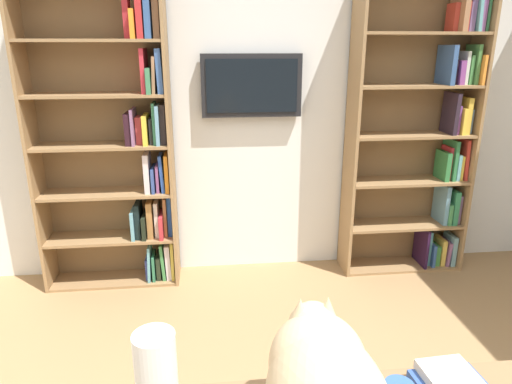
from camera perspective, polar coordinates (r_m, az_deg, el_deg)
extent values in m
cube|color=silver|center=(3.37, 0.39, 12.31)|extent=(4.52, 0.06, 2.70)
cube|color=#937047|center=(3.73, 25.10, 6.63)|extent=(0.02, 0.28, 2.11)
cube|color=#937047|center=(3.36, 11.87, 6.85)|extent=(0.02, 0.28, 2.11)
cube|color=brown|center=(3.64, 17.97, 7.20)|extent=(0.91, 0.01, 2.11)
cube|color=#937047|center=(3.85, 17.27, -8.66)|extent=(0.87, 0.27, 0.02)
cube|color=#937047|center=(3.71, 17.76, -3.83)|extent=(0.87, 0.27, 0.02)
cube|color=#937047|center=(3.60, 18.28, 1.34)|extent=(0.87, 0.27, 0.02)
cube|color=#937047|center=(3.52, 18.83, 6.78)|extent=(0.87, 0.27, 0.02)
cube|color=#937047|center=(3.48, 19.42, 12.41)|extent=(0.87, 0.27, 0.02)
cube|color=#937047|center=(3.47, 20.04, 18.13)|extent=(0.87, 0.27, 0.02)
cube|color=#6F9EA4|center=(3.96, 23.02, -6.49)|extent=(0.03, 0.17, 0.24)
cube|color=#835679|center=(3.95, 22.51, -6.84)|extent=(0.03, 0.16, 0.19)
cube|color=gold|center=(3.94, 21.94, -6.73)|extent=(0.03, 0.16, 0.21)
cube|color=#3F863C|center=(3.93, 21.30, -7.08)|extent=(0.04, 0.16, 0.16)
cube|color=#31528A|center=(3.90, 20.83, -7.04)|extent=(0.02, 0.19, 0.18)
cube|color=#5AA5AE|center=(3.88, 20.33, -6.29)|extent=(0.04, 0.16, 0.28)
cube|color=#271330|center=(3.84, 19.95, -6.24)|extent=(0.02, 0.23, 0.31)
cube|color=slate|center=(3.85, 23.53, -1.74)|extent=(0.03, 0.17, 0.23)
cube|color=#2E7B4D|center=(3.83, 23.07, -1.50)|extent=(0.04, 0.22, 0.26)
cube|color=#3D854B|center=(3.81, 22.59, -2.33)|extent=(0.03, 0.18, 0.16)
cube|color=#5D8EA4|center=(3.79, 22.13, -1.24)|extent=(0.03, 0.20, 0.30)
cube|color=#B93429|center=(3.74, 24.41, 3.80)|extent=(0.04, 0.15, 0.31)
cube|color=gold|center=(3.74, 23.95, 2.90)|extent=(0.02, 0.13, 0.18)
cube|color=#63A4AA|center=(3.73, 23.53, 2.99)|extent=(0.03, 0.16, 0.19)
cube|color=#2C703F|center=(3.71, 23.03, 3.83)|extent=(0.03, 0.21, 0.30)
cube|color=#BC2D36|center=(3.71, 22.66, 3.44)|extent=(0.02, 0.15, 0.25)
cube|color=#2F763C|center=(3.68, 22.29, 3.12)|extent=(0.04, 0.19, 0.21)
cube|color=#6E93AD|center=(3.71, 24.77, 8.11)|extent=(0.03, 0.14, 0.17)
cube|color=gold|center=(3.67, 24.46, 8.75)|extent=(0.04, 0.18, 0.26)
cube|color=yellow|center=(3.66, 23.82, 8.23)|extent=(0.03, 0.23, 0.19)
cube|color=#814790|center=(3.65, 23.31, 8.43)|extent=(0.03, 0.20, 0.20)
cube|color=#291E29|center=(3.60, 23.12, 9.06)|extent=(0.04, 0.20, 0.29)
cube|color=orange|center=(3.65, 25.80, 13.62)|extent=(0.02, 0.23, 0.20)
cube|color=#447C3C|center=(3.64, 25.40, 14.21)|extent=(0.03, 0.18, 0.27)
cube|color=#448443|center=(3.63, 24.85, 13.71)|extent=(0.02, 0.14, 0.20)
cube|color=silver|center=(3.60, 24.48, 13.95)|extent=(0.02, 0.13, 0.22)
cube|color=#854087|center=(3.59, 23.85, 13.52)|extent=(0.04, 0.16, 0.16)
cube|color=black|center=(3.58, 23.03, 13.69)|extent=(0.04, 0.16, 0.17)
cube|color=#345689|center=(3.54, 22.68, 14.45)|extent=(0.03, 0.23, 0.26)
cube|color=#367848|center=(3.66, 26.54, 19.09)|extent=(0.02, 0.14, 0.21)
cube|color=#855288|center=(3.65, 25.92, 19.52)|extent=(0.04, 0.18, 0.25)
cube|color=#5DA2A7|center=(3.63, 25.45, 19.55)|extent=(0.03, 0.22, 0.24)
cube|color=slate|center=(3.61, 24.93, 19.73)|extent=(0.04, 0.17, 0.26)
cube|color=#B83A36|center=(3.58, 24.45, 19.29)|extent=(0.02, 0.14, 0.19)
cube|color=#A26F4B|center=(3.57, 24.05, 19.70)|extent=(0.04, 0.21, 0.23)
cube|color=#B13628|center=(3.56, 23.33, 19.38)|extent=(0.03, 0.12, 0.18)
cube|color=#937047|center=(3.21, -10.63, 5.91)|extent=(0.02, 0.28, 2.05)
cube|color=#937047|center=(3.41, -26.18, 5.05)|extent=(0.02, 0.28, 2.05)
cube|color=brown|center=(3.41, -18.19, 6.00)|extent=(0.94, 0.01, 2.05)
cube|color=#937047|center=(3.62, -17.03, -10.37)|extent=(0.89, 0.27, 0.02)
cube|color=#937047|center=(3.48, -17.54, -5.44)|extent=(0.89, 0.27, 0.02)
cube|color=#937047|center=(3.37, -18.07, -0.12)|extent=(0.89, 0.27, 0.02)
cube|color=#937047|center=(3.28, -18.64, 5.52)|extent=(0.89, 0.27, 0.02)
cube|color=#937047|center=(3.23, -19.24, 11.39)|extent=(0.89, 0.27, 0.02)
cube|color=#937047|center=(3.22, -19.88, 17.38)|extent=(0.89, 0.27, 0.02)
cube|color=gold|center=(3.48, -10.36, -8.16)|extent=(0.02, 0.15, 0.30)
cube|color=silver|center=(3.49, -10.88, -8.31)|extent=(0.04, 0.16, 0.27)
cube|color=#3F8647|center=(3.50, -11.51, -8.21)|extent=(0.04, 0.17, 0.28)
cube|color=#232B1C|center=(3.53, -12.00, -8.88)|extent=(0.03, 0.18, 0.18)
cube|color=#2E714E|center=(3.51, -12.59, -8.94)|extent=(0.02, 0.17, 0.20)
cube|color=#5D9FA9|center=(3.51, -13.10, -8.32)|extent=(0.03, 0.20, 0.27)
cube|color=#364089|center=(3.54, -13.40, -9.10)|extent=(0.02, 0.13, 0.16)
cube|color=#264F9E|center=(3.36, -10.72, -2.82)|extent=(0.03, 0.13, 0.29)
cube|color=#9E5F38|center=(3.36, -11.23, -2.94)|extent=(0.02, 0.13, 0.29)
cube|color=#BA2D35|center=(3.37, -11.67, -3.94)|extent=(0.03, 0.23, 0.17)
cube|color=beige|center=(3.37, -12.28, -3.21)|extent=(0.03, 0.14, 0.26)
cube|color=#A2713B|center=(3.37, -13.04, -3.17)|extent=(0.04, 0.17, 0.27)
cube|color=black|center=(3.40, -13.69, -3.97)|extent=(0.03, 0.23, 0.17)
cube|color=black|center=(3.40, -14.43, -3.23)|extent=(0.03, 0.21, 0.25)
cube|color=#5F9BAD|center=(3.39, -15.01, -3.76)|extent=(0.02, 0.20, 0.21)
cube|color=orange|center=(3.26, -11.02, 2.51)|extent=(0.03, 0.21, 0.26)
cube|color=#284895|center=(3.26, -11.65, 2.41)|extent=(0.04, 0.16, 0.26)
cube|color=#85497B|center=(3.28, -12.14, 1.83)|extent=(0.02, 0.17, 0.19)
cube|color=#334A8A|center=(3.28, -12.66, 1.66)|extent=(0.02, 0.20, 0.17)
cube|color=silver|center=(3.28, -13.39, 2.49)|extent=(0.04, 0.20, 0.27)
cube|color=#292120|center=(3.19, -11.50, 8.38)|extent=(0.04, 0.17, 0.27)
cube|color=#6598B3|center=(3.18, -12.12, 8.27)|extent=(0.02, 0.19, 0.26)
cube|color=#326F4B|center=(3.19, -12.54, 8.42)|extent=(0.02, 0.18, 0.28)
cube|color=black|center=(3.19, -12.94, 7.46)|extent=(0.02, 0.12, 0.18)
cube|color=yellow|center=(3.20, -13.58, 7.66)|extent=(0.03, 0.21, 0.20)
cube|color=#AB3737|center=(3.22, -14.34, 7.54)|extent=(0.04, 0.14, 0.18)
cube|color=slate|center=(3.21, -15.03, 7.94)|extent=(0.02, 0.21, 0.24)
cube|color=black|center=(3.22, -15.59, 7.67)|extent=(0.04, 0.19, 0.21)
cube|color=#37578E|center=(3.14, -11.90, 14.59)|extent=(0.04, 0.20, 0.28)
cube|color=#976D4B|center=(3.15, -12.56, 14.12)|extent=(0.03, 0.20, 0.23)
cube|color=#3B7952|center=(3.15, -13.16, 13.43)|extent=(0.03, 0.23, 0.16)
cube|color=#C12B37|center=(3.17, -13.80, 14.49)|extent=(0.03, 0.22, 0.28)
cube|color=#935F3C|center=(3.15, -12.32, 20.47)|extent=(0.04, 0.18, 0.25)
cube|color=#34558C|center=(3.15, -13.29, 20.58)|extent=(0.04, 0.23, 0.27)
cube|color=red|center=(3.15, -14.21, 20.27)|extent=(0.04, 0.21, 0.24)
cube|color=orange|center=(3.16, -15.00, 19.58)|extent=(0.03, 0.24, 0.17)
cube|color=#B0282F|center=(3.16, -15.84, 20.41)|extent=(0.04, 0.12, 0.27)
cube|color=black|center=(3.27, -0.57, 13.15)|extent=(0.70, 0.06, 0.43)
cube|color=black|center=(3.24, -0.50, 13.10)|extent=(0.63, 0.01, 0.36)
ellipsoid|color=#D1B284|center=(1.20, 7.70, -20.61)|extent=(0.24, 0.26, 0.25)
sphere|color=#D1B284|center=(1.21, 7.15, -16.36)|extent=(0.13, 0.13, 0.13)
cone|color=#D1B284|center=(1.19, 8.94, -14.28)|extent=(0.06, 0.06, 0.07)
cone|color=#D1B284|center=(1.17, 5.51, -14.58)|extent=(0.06, 0.06, 0.07)
cone|color=beige|center=(1.19, 9.00, -14.64)|extent=(0.03, 0.03, 0.05)
cone|color=beige|center=(1.17, 5.57, -14.95)|extent=(0.03, 0.03, 0.05)
cylinder|color=white|center=(1.31, -12.32, -21.76)|extent=(0.11, 0.11, 0.26)
cube|color=#2D4C93|center=(1.51, 22.98, -21.24)|extent=(0.21, 0.13, 0.03)
cube|color=beige|center=(1.50, 22.99, -20.39)|extent=(0.15, 0.14, 0.03)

